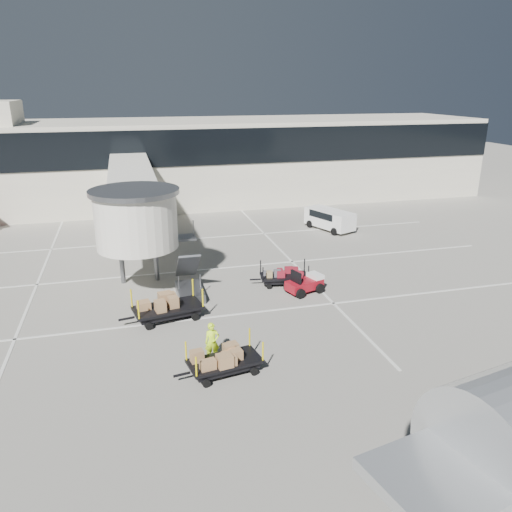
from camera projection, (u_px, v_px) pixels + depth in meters
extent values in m
plane|color=#9E9A8D|center=(233.00, 333.00, 23.81)|extent=(140.00, 140.00, 0.00)
cube|color=silver|center=(225.00, 316.00, 25.63)|extent=(40.00, 0.15, 0.02)
cube|color=silver|center=(204.00, 270.00, 32.04)|extent=(40.00, 0.15, 0.02)
cube|color=silver|center=(189.00, 239.00, 38.45)|extent=(40.00, 0.15, 0.02)
cube|color=silver|center=(287.00, 257.00, 34.40)|extent=(0.15, 30.00, 0.02)
cube|color=silver|center=(39.00, 279.00, 30.55)|extent=(0.15, 30.00, 0.02)
cube|color=beige|center=(169.00, 162.00, 49.96)|extent=(64.00, 12.00, 8.00)
cube|color=black|center=(174.00, 148.00, 43.78)|extent=(64.00, 0.12, 3.20)
cube|color=silver|center=(132.00, 189.00, 35.18)|extent=(3.00, 18.00, 2.80)
cylinder|color=silver|center=(136.00, 221.00, 26.94)|extent=(4.40, 4.40, 3.00)
cylinder|color=slate|center=(134.00, 191.00, 26.43)|extent=(4.80, 4.80, 0.25)
cylinder|color=slate|center=(122.00, 260.00, 29.45)|extent=(0.28, 0.28, 2.90)
cylinder|color=slate|center=(156.00, 257.00, 29.94)|extent=(0.28, 0.28, 2.90)
cylinder|color=slate|center=(121.00, 229.00, 35.86)|extent=(0.28, 0.28, 2.90)
cylinder|color=slate|center=(149.00, 227.00, 36.34)|extent=(0.28, 0.28, 2.90)
cylinder|color=slate|center=(120.00, 207.00, 42.27)|extent=(0.28, 0.28, 2.90)
cylinder|color=slate|center=(144.00, 206.00, 42.75)|extent=(0.28, 0.28, 2.90)
cube|color=slate|center=(190.00, 292.00, 27.96)|extent=(1.40, 2.60, 0.50)
cube|color=slate|center=(188.00, 266.00, 28.08)|extent=(1.20, 2.60, 2.06)
cube|color=slate|center=(183.00, 238.00, 28.95)|extent=(1.40, 1.20, 0.12)
cube|color=maroon|center=(304.00, 285.00, 28.38)|extent=(2.30, 1.60, 0.52)
cube|color=white|center=(315.00, 276.00, 28.67)|extent=(0.88, 1.10, 0.31)
cube|color=black|center=(296.00, 278.00, 27.90)|extent=(0.37, 0.86, 0.79)
cylinder|color=black|center=(301.00, 294.00, 27.64)|extent=(0.60, 0.38, 0.56)
cylinder|color=black|center=(288.00, 287.00, 28.54)|extent=(0.60, 0.38, 0.56)
cylinder|color=black|center=(320.00, 288.00, 28.35)|extent=(0.60, 0.38, 0.56)
cylinder|color=black|center=(308.00, 282.00, 29.26)|extent=(0.60, 0.38, 0.56)
cube|color=black|center=(284.00, 276.00, 29.54)|extent=(2.96, 1.81, 0.11)
cube|color=black|center=(284.00, 279.00, 29.59)|extent=(2.66, 1.56, 0.23)
cube|color=black|center=(255.00, 279.00, 29.42)|extent=(0.65, 0.17, 0.07)
cylinder|color=black|center=(269.00, 286.00, 28.97)|extent=(0.33, 0.18, 0.32)
cylinder|color=black|center=(266.00, 279.00, 30.15)|extent=(0.33, 0.18, 0.32)
cylinder|color=black|center=(302.00, 285.00, 29.16)|extent=(0.33, 0.18, 0.32)
cylinder|color=black|center=(298.00, 277.00, 30.33)|extent=(0.33, 0.18, 0.32)
cylinder|color=black|center=(263.00, 274.00, 28.69)|extent=(0.06, 0.06, 0.83)
cylinder|color=black|center=(261.00, 267.00, 29.87)|extent=(0.06, 0.06, 0.83)
cylinder|color=black|center=(309.00, 273.00, 28.94)|extent=(0.06, 0.06, 0.83)
cylinder|color=black|center=(304.00, 265.00, 30.12)|extent=(0.06, 0.06, 0.83)
cube|color=maroon|center=(280.00, 272.00, 29.67)|extent=(0.55, 0.41, 0.30)
cube|color=maroon|center=(283.00, 276.00, 29.06)|extent=(0.48, 0.37, 0.27)
cube|color=#9D8455|center=(287.00, 272.00, 29.75)|extent=(0.50, 0.34, 0.27)
cube|color=#4F4F54|center=(295.00, 274.00, 29.30)|extent=(0.41, 0.40, 0.30)
cube|color=maroon|center=(283.00, 275.00, 29.24)|extent=(0.53, 0.37, 0.29)
cube|color=#9D8455|center=(300.00, 272.00, 29.78)|extent=(0.42, 0.37, 0.24)
cube|color=maroon|center=(284.00, 272.00, 29.52)|extent=(0.39, 0.41, 0.39)
cube|color=maroon|center=(272.00, 271.00, 29.77)|extent=(0.53, 0.35, 0.33)
cube|color=#13143B|center=(286.00, 273.00, 29.55)|extent=(0.53, 0.38, 0.28)
cube|color=maroon|center=(301.00, 272.00, 29.44)|extent=(0.48, 0.35, 0.38)
cube|color=black|center=(225.00, 361.00, 20.37)|extent=(3.16, 1.96, 0.12)
cube|color=black|center=(225.00, 365.00, 20.43)|extent=(2.83, 1.69, 0.25)
cube|color=black|center=(182.00, 375.00, 19.70)|extent=(0.69, 0.20, 0.08)
cylinder|color=black|center=(206.00, 383.00, 19.51)|extent=(0.35, 0.19, 0.33)
cylinder|color=black|center=(196.00, 367.00, 20.66)|extent=(0.35, 0.19, 0.33)
cylinder|color=black|center=(254.00, 371.00, 20.33)|extent=(0.35, 0.19, 0.33)
cylinder|color=black|center=(242.00, 356.00, 21.47)|extent=(0.35, 0.19, 0.33)
cylinder|color=yellow|center=(196.00, 367.00, 19.10)|extent=(0.07, 0.07, 0.88)
cylinder|color=yellow|center=(186.00, 351.00, 20.24)|extent=(0.07, 0.07, 0.88)
cylinder|color=yellow|center=(263.00, 352.00, 20.22)|extent=(0.07, 0.07, 0.88)
cylinder|color=yellow|center=(250.00, 338.00, 21.36)|extent=(0.07, 0.07, 0.88)
cube|color=#A68050|center=(243.00, 346.00, 21.06)|extent=(0.50, 0.56, 0.36)
cube|color=#A68050|center=(237.00, 358.00, 20.12)|extent=(0.58, 0.58, 0.37)
cube|color=#A68050|center=(203.00, 354.00, 20.28)|extent=(0.65, 0.51, 0.53)
cube|color=#A68050|center=(225.00, 352.00, 20.57)|extent=(0.55, 0.51, 0.36)
cube|color=#A68050|center=(244.00, 347.00, 21.01)|extent=(0.64, 0.47, 0.36)
cube|color=#A68050|center=(219.00, 362.00, 19.69)|extent=(0.58, 0.49, 0.52)
cube|color=#A68050|center=(248.00, 348.00, 20.73)|extent=(0.61, 0.56, 0.54)
cube|color=#A68050|center=(244.00, 353.00, 20.49)|extent=(0.51, 0.46, 0.36)
cube|color=black|center=(168.00, 308.00, 25.10)|extent=(3.62, 2.29, 0.13)
cube|color=black|center=(168.00, 311.00, 25.16)|extent=(3.24, 1.98, 0.28)
cube|color=black|center=(127.00, 319.00, 24.30)|extent=(0.79, 0.24, 0.09)
cylinder|color=black|center=(149.00, 326.00, 24.11)|extent=(0.40, 0.23, 0.38)
cylinder|color=black|center=(142.00, 314.00, 25.39)|extent=(0.40, 0.23, 0.38)
cylinder|color=black|center=(195.00, 317.00, 25.07)|extent=(0.40, 0.23, 0.38)
cylinder|color=black|center=(186.00, 306.00, 26.36)|extent=(0.40, 0.23, 0.38)
cylinder|color=yellow|center=(139.00, 310.00, 23.62)|extent=(0.08, 0.08, 1.01)
cylinder|color=yellow|center=(131.00, 299.00, 24.91)|extent=(0.08, 0.08, 1.01)
cylinder|color=yellow|center=(203.00, 298.00, 24.95)|extent=(0.08, 0.08, 1.01)
cylinder|color=yellow|center=(193.00, 288.00, 26.24)|extent=(0.08, 0.08, 1.01)
cube|color=#A68050|center=(154.00, 304.00, 24.61)|extent=(0.73, 0.66, 0.61)
cube|color=#A68050|center=(145.00, 309.00, 24.34)|extent=(0.67, 0.51, 0.43)
cube|color=#A68050|center=(183.00, 298.00, 25.54)|extent=(0.59, 0.61, 0.47)
cube|color=#A68050|center=(178.00, 299.00, 25.24)|extent=(0.60, 0.67, 0.61)
cube|color=#A68050|center=(172.00, 300.00, 25.22)|extent=(0.63, 0.65, 0.51)
imported|color=#CBFE1A|center=(212.00, 342.00, 21.24)|extent=(0.64, 0.43, 1.74)
cube|color=white|center=(330.00, 218.00, 40.69)|extent=(3.22, 4.63, 1.39)
cube|color=white|center=(313.00, 217.00, 42.24)|extent=(1.72, 1.07, 0.80)
cube|color=black|center=(328.00, 214.00, 40.71)|extent=(2.63, 3.14, 0.55)
cylinder|color=black|center=(334.00, 232.00, 39.33)|extent=(0.43, 0.64, 0.61)
cylinder|color=black|center=(349.00, 228.00, 40.29)|extent=(0.43, 0.64, 0.61)
cylinder|color=black|center=(310.00, 224.00, 41.50)|extent=(0.43, 0.64, 0.61)
cylinder|color=black|center=(325.00, 221.00, 42.46)|extent=(0.43, 0.64, 0.61)
cylinder|color=#BBBEC0|center=(487.00, 498.00, 12.45)|extent=(3.19, 2.68, 2.15)
cube|color=#BBBEC0|center=(492.00, 471.00, 12.18)|extent=(0.78, 0.38, 1.03)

